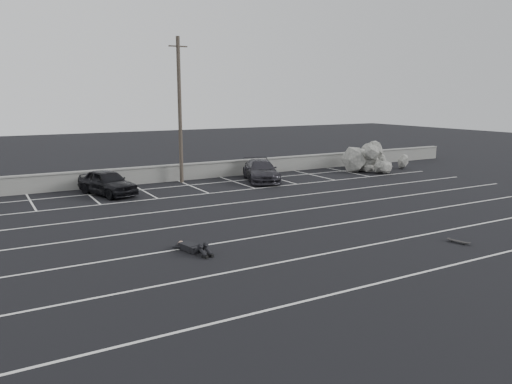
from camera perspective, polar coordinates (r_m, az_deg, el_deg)
ground at (r=20.02m, az=2.71°, el=-4.75°), size 120.00×120.00×0.00m
seawall at (r=32.36m, az=-10.66°, el=2.11°), size 50.00×0.45×1.06m
stall_lines at (r=23.71m, az=-3.16°, el=-2.26°), size 36.00×20.05×0.01m
car_left at (r=28.77m, az=-16.63°, el=1.06°), size 2.89×4.45×1.41m
car_right at (r=32.09m, az=0.57°, el=2.46°), size 3.34×5.01×1.35m
utility_pole at (r=31.59m, az=-8.70°, el=9.22°), size 1.19×0.24×8.95m
trash_bin at (r=33.98m, az=0.43°, el=2.64°), size 0.71×0.71×0.99m
riprap_pile at (r=37.41m, az=12.63°, el=3.27°), size 6.02×4.59×1.63m
person at (r=17.98m, az=-7.70°, el=-5.89°), size 1.96×2.76×0.47m
skateboard at (r=20.17m, az=22.14°, el=-5.26°), size 0.35×0.73×0.09m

